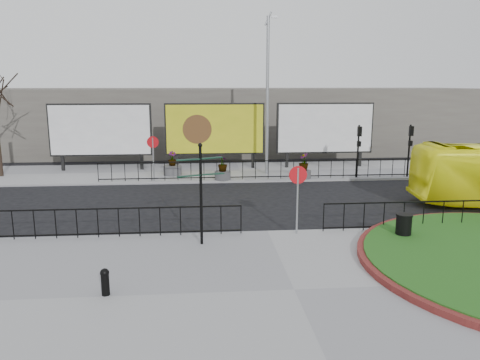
{
  "coord_description": "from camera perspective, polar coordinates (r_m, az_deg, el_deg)",
  "views": [
    {
      "loc": [
        -2.37,
        -16.26,
        5.43
      ],
      "look_at": [
        -0.88,
        1.54,
        1.72
      ],
      "focal_mm": 35.0,
      "sensor_mm": 36.0,
      "label": 1
    }
  ],
  "objects": [
    {
      "name": "bollard",
      "position": [
        12.62,
        -16.13,
        -11.7
      ],
      "size": [
        0.23,
        0.23,
        0.71
      ],
      "color": "black",
      "rests_on": "pavement_near"
    },
    {
      "name": "planter_c",
      "position": [
        26.73,
        7.75,
        1.43
      ],
      "size": [
        0.86,
        0.86,
        1.44
      ],
      "color": "#4C4C4F",
      "rests_on": "pavement_far"
    },
    {
      "name": "planter_a",
      "position": [
        27.74,
        -8.23,
        1.52
      ],
      "size": [
        1.06,
        1.06,
        1.41
      ],
      "color": "#4C4C4F",
      "rests_on": "pavement_far"
    },
    {
      "name": "pavement_far",
      "position": [
        28.86,
        0.01,
        1.02
      ],
      "size": [
        44.0,
        6.0,
        0.12
      ],
      "primitive_type": "cube",
      "color": "gray",
      "rests_on": "ground"
    },
    {
      "name": "railing_near_left",
      "position": [
        17.04,
        -16.94,
        -5.0
      ],
      "size": [
        10.0,
        0.1,
        1.1
      ],
      "primitive_type": null,
      "color": "black",
      "rests_on": "pavement_near"
    },
    {
      "name": "railing_far",
      "position": [
        26.21,
        2.68,
        1.27
      ],
      "size": [
        18.0,
        0.1,
        1.1
      ],
      "primitive_type": null,
      "color": "black",
      "rests_on": "pavement_far"
    },
    {
      "name": "building_backdrop",
      "position": [
        38.44,
        -1.25,
        7.37
      ],
      "size": [
        40.0,
        10.0,
        5.0
      ],
      "primitive_type": "cube",
      "color": "#5D5951",
      "rests_on": "ground"
    },
    {
      "name": "planter_b",
      "position": [
        26.13,
        -2.14,
        1.15
      ],
      "size": [
        0.9,
        0.9,
        1.4
      ],
      "color": "#4C4C4F",
      "rests_on": "pavement_far"
    },
    {
      "name": "litter_bin",
      "position": [
        17.04,
        19.32,
        -5.44
      ],
      "size": [
        0.56,
        0.56,
        0.93
      ],
      "color": "black",
      "rests_on": "pavement_near"
    },
    {
      "name": "signal_pole_b",
      "position": [
        28.41,
        20.01,
        4.3
      ],
      "size": [
        0.22,
        0.26,
        3.0
      ],
      "color": "black",
      "rests_on": "pavement_far"
    },
    {
      "name": "fingerpost_sign",
      "position": [
        15.38,
        -4.8,
        -0.5
      ],
      "size": [
        1.57,
        0.76,
        3.42
      ],
      "rotation": [
        0.0,
        0.0,
        0.28
      ],
      "color": "black",
      "rests_on": "pavement_near"
    },
    {
      "name": "billboard_mid",
      "position": [
        29.38,
        -3.08,
        6.2
      ],
      "size": [
        6.2,
        0.31,
        4.1
      ],
      "color": "black",
      "rests_on": "pavement_far"
    },
    {
      "name": "billboard_left",
      "position": [
        30.0,
        -16.64,
        5.84
      ],
      "size": [
        6.2,
        0.31,
        4.1
      ],
      "color": "black",
      "rests_on": "pavement_far"
    },
    {
      "name": "railing_near_right",
      "position": [
        18.87,
        23.51,
        -3.87
      ],
      "size": [
        9.0,
        0.1,
        1.1
      ],
      "primitive_type": null,
      "color": "black",
      "rests_on": "pavement_near"
    },
    {
      "name": "speed_sign_near",
      "position": [
        16.59,
        7.05,
        -0.57
      ],
      "size": [
        0.64,
        0.07,
        2.47
      ],
      "color": "gray",
      "rests_on": "pavement_near"
    },
    {
      "name": "lamp_post",
      "position": [
        27.54,
        3.37,
        10.47
      ],
      "size": [
        0.74,
        0.18,
        9.23
      ],
      "color": "gray",
      "rests_on": "pavement_far"
    },
    {
      "name": "pavement_near",
      "position": [
        12.7,
        6.62,
        -13.36
      ],
      "size": [
        30.0,
        10.0,
        0.12
      ],
      "primitive_type": "cube",
      "color": "gray",
      "rests_on": "ground"
    },
    {
      "name": "ground",
      "position": [
        17.3,
        3.36,
        -6.57
      ],
      "size": [
        90.0,
        90.0,
        0.0
      ],
      "primitive_type": "plane",
      "color": "black",
      "rests_on": "ground"
    },
    {
      "name": "speed_sign_far",
      "position": [
        26.03,
        -10.56,
        3.79
      ],
      "size": [
        0.64,
        0.07,
        2.47
      ],
      "color": "gray",
      "rests_on": "pavement_far"
    },
    {
      "name": "billboard_right",
      "position": [
        30.4,
        10.3,
        6.21
      ],
      "size": [
        6.2,
        0.31,
        4.1
      ],
      "color": "black",
      "rests_on": "pavement_far"
    },
    {
      "name": "signal_pole_a",
      "position": [
        27.29,
        14.26,
        4.37
      ],
      "size": [
        0.22,
        0.26,
        3.0
      ],
      "color": "black",
      "rests_on": "pavement_far"
    }
  ]
}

